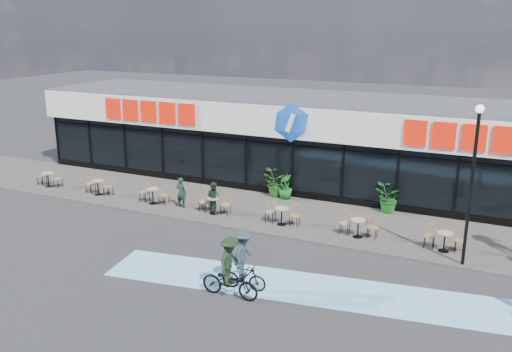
# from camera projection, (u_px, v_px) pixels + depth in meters

# --- Properties ---
(ground) EXTENTS (120.00, 120.00, 0.00)m
(ground) POSITION_uv_depth(u_px,v_px,m) (225.00, 251.00, 20.45)
(ground) COLOR #28282B
(ground) RESTS_ON ground
(sidewalk) EXTENTS (44.00, 5.00, 0.10)m
(sidewalk) POSITION_uv_depth(u_px,v_px,m) (272.00, 213.00, 24.36)
(sidewalk) COLOR #524E48
(sidewalk) RESTS_ON ground
(bike_lane) EXTENTS (14.17, 4.13, 0.01)m
(bike_lane) POSITION_uv_depth(u_px,v_px,m) (312.00, 289.00, 17.51)
(bike_lane) COLOR #7BC3E9
(bike_lane) RESTS_ON ground
(building) EXTENTS (30.60, 6.57, 4.75)m
(building) POSITION_uv_depth(u_px,v_px,m) (313.00, 140.00, 28.47)
(building) COLOR black
(building) RESTS_ON ground
(lamp_post) EXTENTS (0.28, 0.28, 5.64)m
(lamp_post) POSITION_uv_depth(u_px,v_px,m) (473.00, 174.00, 18.17)
(lamp_post) COLOR black
(lamp_post) RESTS_ON sidewalk
(bistro_set_0) EXTENTS (1.54, 0.62, 0.90)m
(bistro_set_0) POSITION_uv_depth(u_px,v_px,m) (50.00, 178.00, 28.03)
(bistro_set_0) COLOR tan
(bistro_set_0) RESTS_ON sidewalk
(bistro_set_1) EXTENTS (1.54, 0.62, 0.90)m
(bistro_set_1) POSITION_uv_depth(u_px,v_px,m) (99.00, 185.00, 26.71)
(bistro_set_1) COLOR tan
(bistro_set_1) RESTS_ON sidewalk
(bistro_set_2) EXTENTS (1.54, 0.62, 0.90)m
(bistro_set_2) POSITION_uv_depth(u_px,v_px,m) (154.00, 194.00, 25.39)
(bistro_set_2) COLOR tan
(bistro_set_2) RESTS_ON sidewalk
(bistro_set_3) EXTENTS (1.54, 0.62, 0.90)m
(bistro_set_3) POSITION_uv_depth(u_px,v_px,m) (215.00, 203.00, 24.07)
(bistro_set_3) COLOR tan
(bistro_set_3) RESTS_ON sidewalk
(bistro_set_4) EXTENTS (1.54, 0.62, 0.90)m
(bistro_set_4) POSITION_uv_depth(u_px,v_px,m) (282.00, 214.00, 22.75)
(bistro_set_4) COLOR tan
(bistro_set_4) RESTS_ON sidewalk
(bistro_set_5) EXTENTS (1.54, 0.62, 0.90)m
(bistro_set_5) POSITION_uv_depth(u_px,v_px,m) (359.00, 225.00, 21.43)
(bistro_set_5) COLOR tan
(bistro_set_5) RESTS_ON sidewalk
(bistro_set_6) EXTENTS (1.54, 0.62, 0.90)m
(bistro_set_6) POSITION_uv_depth(u_px,v_px,m) (445.00, 239.00, 20.11)
(bistro_set_6) COLOR tan
(bistro_set_6) RESTS_ON sidewalk
(potted_plant_left) EXTENTS (0.94, 0.94, 1.19)m
(potted_plant_left) POSITION_uv_depth(u_px,v_px,m) (285.00, 187.00, 26.02)
(potted_plant_left) COLOR #18561E
(potted_plant_left) RESTS_ON sidewalk
(potted_plant_mid) EXTENTS (1.42, 1.31, 1.34)m
(potted_plant_mid) POSITION_uv_depth(u_px,v_px,m) (275.00, 183.00, 26.34)
(potted_plant_mid) COLOR #215618
(potted_plant_mid) RESTS_ON sidewalk
(potted_plant_right) EXTENTS (1.30, 1.17, 1.28)m
(potted_plant_right) POSITION_uv_depth(u_px,v_px,m) (387.00, 199.00, 24.12)
(potted_plant_right) COLOR #195A1B
(potted_plant_right) RESTS_ON sidewalk
(patron_left) EXTENTS (0.53, 0.36, 1.42)m
(patron_left) POSITION_uv_depth(u_px,v_px,m) (181.00, 192.00, 24.77)
(patron_left) COLOR black
(patron_left) RESTS_ON sidewalk
(patron_right) EXTENTS (0.83, 0.74, 1.43)m
(patron_right) POSITION_uv_depth(u_px,v_px,m) (214.00, 197.00, 24.04)
(patron_right) COLOR #1D3424
(patron_right) RESTS_ON sidewalk
(cyclist_a) EXTENTS (1.51, 1.11, 2.08)m
(cyclist_a) POSITION_uv_depth(u_px,v_px,m) (244.00, 262.00, 17.20)
(cyclist_a) COLOR black
(cyclist_a) RESTS_ON ground
(cyclist_c) EXTENTS (1.92, 1.02, 2.01)m
(cyclist_c) POSITION_uv_depth(u_px,v_px,m) (230.00, 273.00, 16.79)
(cyclist_c) COLOR black
(cyclist_c) RESTS_ON ground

